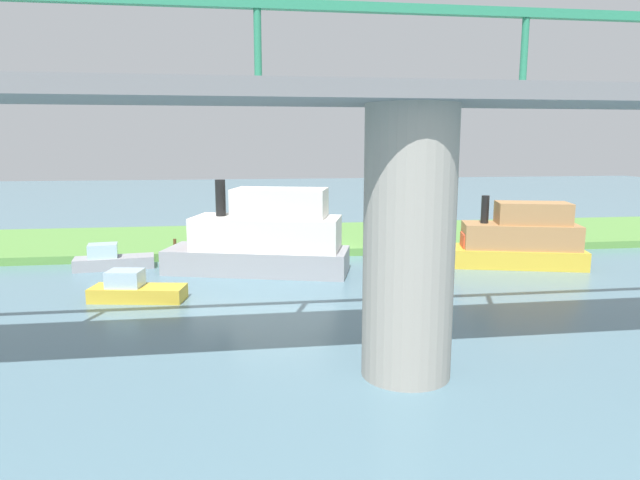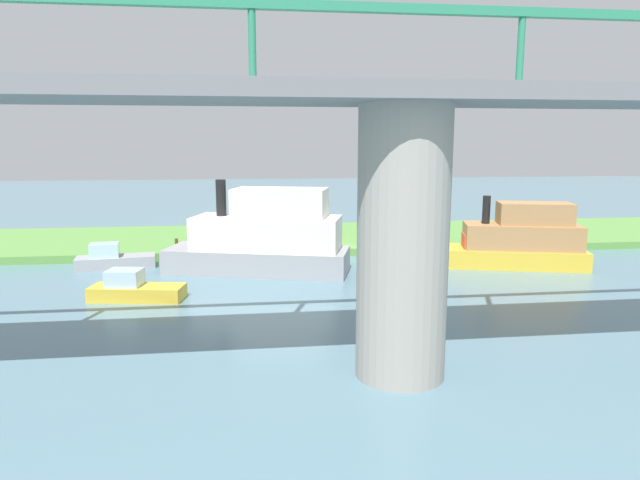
{
  "view_description": "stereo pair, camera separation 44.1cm",
  "coord_description": "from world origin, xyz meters",
  "px_view_note": "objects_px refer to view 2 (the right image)",
  "views": [
    {
      "loc": [
        5.44,
        35.47,
        7.34
      ],
      "look_at": [
        1.02,
        5.0,
        2.0
      ],
      "focal_mm": 31.67,
      "sensor_mm": 36.0,
      "label": 1
    },
    {
      "loc": [
        5.0,
        35.53,
        7.34
      ],
      "look_at": [
        1.02,
        5.0,
        2.0
      ],
      "focal_mm": 31.67,
      "sensor_mm": 36.0,
      "label": 2
    }
  ],
  "objects_px": {
    "bridge_pylon": "(403,245)",
    "motorboat_white": "(113,259)",
    "mooring_post": "(176,244)",
    "skiff_small": "(518,241)",
    "person_on_bank": "(287,237)",
    "motorboat_red": "(263,239)",
    "pontoon_yellow": "(134,289)"
  },
  "relations": [
    {
      "from": "bridge_pylon",
      "to": "motorboat_white",
      "type": "xyz_separation_m",
      "value": [
        12.66,
        -17.37,
        -3.7
      ]
    },
    {
      "from": "mooring_post",
      "to": "skiff_small",
      "type": "xyz_separation_m",
      "value": [
        -20.54,
        5.43,
        0.7
      ]
    },
    {
      "from": "bridge_pylon",
      "to": "skiff_small",
      "type": "xyz_separation_m",
      "value": [
        -11.24,
        -14.6,
        -2.67
      ]
    },
    {
      "from": "mooring_post",
      "to": "skiff_small",
      "type": "height_order",
      "value": "skiff_small"
    },
    {
      "from": "person_on_bank",
      "to": "motorboat_red",
      "type": "bearing_deg",
      "value": 70.01
    },
    {
      "from": "bridge_pylon",
      "to": "motorboat_red",
      "type": "distance_m",
      "value": 15.76
    },
    {
      "from": "pontoon_yellow",
      "to": "skiff_small",
      "type": "bearing_deg",
      "value": -168.14
    },
    {
      "from": "bridge_pylon",
      "to": "mooring_post",
      "type": "relative_size",
      "value": 11.54
    },
    {
      "from": "person_on_bank",
      "to": "skiff_small",
      "type": "bearing_deg",
      "value": 158.82
    },
    {
      "from": "motorboat_red",
      "to": "pontoon_yellow",
      "type": "relative_size",
      "value": 2.39
    },
    {
      "from": "mooring_post",
      "to": "motorboat_red",
      "type": "height_order",
      "value": "motorboat_red"
    },
    {
      "from": "motorboat_white",
      "to": "motorboat_red",
      "type": "bearing_deg",
      "value": 165.61
    },
    {
      "from": "motorboat_red",
      "to": "pontoon_yellow",
      "type": "xyz_separation_m",
      "value": [
        6.24,
        4.99,
        -1.44
      ]
    },
    {
      "from": "motorboat_white",
      "to": "mooring_post",
      "type": "bearing_deg",
      "value": -141.68
    },
    {
      "from": "mooring_post",
      "to": "pontoon_yellow",
      "type": "xyz_separation_m",
      "value": [
        0.8,
        9.91,
        -0.35
      ]
    },
    {
      "from": "person_on_bank",
      "to": "pontoon_yellow",
      "type": "bearing_deg",
      "value": 50.6
    },
    {
      "from": "bridge_pylon",
      "to": "person_on_bank",
      "type": "bearing_deg",
      "value": -83.79
    },
    {
      "from": "bridge_pylon",
      "to": "skiff_small",
      "type": "bearing_deg",
      "value": -127.6
    },
    {
      "from": "mooring_post",
      "to": "skiff_small",
      "type": "relative_size",
      "value": 0.08
    },
    {
      "from": "skiff_small",
      "to": "person_on_bank",
      "type": "bearing_deg",
      "value": -21.18
    },
    {
      "from": "motorboat_red",
      "to": "motorboat_white",
      "type": "relative_size",
      "value": 2.33
    },
    {
      "from": "mooring_post",
      "to": "motorboat_white",
      "type": "relative_size",
      "value": 0.16
    },
    {
      "from": "mooring_post",
      "to": "person_on_bank",
      "type": "bearing_deg",
      "value": 178.07
    },
    {
      "from": "person_on_bank",
      "to": "motorboat_white",
      "type": "height_order",
      "value": "person_on_bank"
    },
    {
      "from": "pontoon_yellow",
      "to": "bridge_pylon",
      "type": "bearing_deg",
      "value": 134.94
    },
    {
      "from": "bridge_pylon",
      "to": "person_on_bank",
      "type": "xyz_separation_m",
      "value": [
        2.15,
        -19.79,
        -3.04
      ]
    },
    {
      "from": "person_on_bank",
      "to": "motorboat_red",
      "type": "relative_size",
      "value": 0.13
    },
    {
      "from": "mooring_post",
      "to": "skiff_small",
      "type": "bearing_deg",
      "value": 165.19
    },
    {
      "from": "motorboat_red",
      "to": "bridge_pylon",
      "type": "bearing_deg",
      "value": 104.31
    },
    {
      "from": "bridge_pylon",
      "to": "skiff_small",
      "type": "relative_size",
      "value": 0.97
    },
    {
      "from": "bridge_pylon",
      "to": "person_on_bank",
      "type": "relative_size",
      "value": 6.1
    },
    {
      "from": "pontoon_yellow",
      "to": "mooring_post",
      "type": "bearing_deg",
      "value": -94.61
    }
  ]
}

